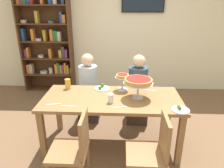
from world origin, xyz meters
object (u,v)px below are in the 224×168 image
at_px(water_glass_clear_near, 111,98).
at_px(cutlery_fork_far, 119,107).
at_px(bookshelf, 47,40).
at_px(deep_dish_pizza_stand, 138,82).
at_px(beer_glass_amber_tall, 68,84).
at_px(personal_pizza_stand, 122,78).
at_px(diner_far_right, 137,94).
at_px(salad_plate_near_diner, 180,110).
at_px(salad_plate_far_diner, 102,88).
at_px(dining_table, 112,104).
at_px(cutlery_knife_far, 150,90).
at_px(cutlery_fork_near, 53,104).
at_px(diner_far_left, 89,92).
at_px(chair_near_left, 74,148).
at_px(cutlery_knife_near, 69,106).
at_px(chair_near_right, 152,150).

height_order(water_glass_clear_near, cutlery_fork_far, water_glass_clear_near).
height_order(bookshelf, deep_dish_pizza_stand, bookshelf).
bearing_deg(bookshelf, beer_glass_amber_tall, -63.49).
bearing_deg(bookshelf, cutlery_fork_far, -54.72).
bearing_deg(personal_pizza_stand, diner_far_right, 58.75).
bearing_deg(salad_plate_near_diner, beer_glass_amber_tall, 158.02).
distance_m(bookshelf, salad_plate_far_diner, 2.23).
distance_m(dining_table, cutlery_fork_far, 0.30).
bearing_deg(beer_glass_amber_tall, dining_table, -23.08).
height_order(salad_plate_near_diner, cutlery_knife_far, salad_plate_near_diner).
bearing_deg(cutlery_fork_far, cutlery_fork_near, 162.82).
distance_m(diner_far_right, personal_pizza_stand, 0.64).
distance_m(diner_far_left, cutlery_knife_far, 1.08).
distance_m(chair_near_left, deep_dish_pizza_stand, 1.10).
bearing_deg(cutlery_knife_near, cutlery_fork_far, 1.57).
relative_size(deep_dish_pizza_stand, personal_pizza_stand, 1.62).
bearing_deg(salad_plate_near_diner, cutlery_fork_far, 176.56).
bearing_deg(chair_near_right, cutlery_fork_near, 67.79).
xyz_separation_m(chair_near_left, cutlery_knife_near, (-0.14, 0.43, 0.26)).
xyz_separation_m(salad_plate_near_diner, cutlery_knife_near, (-1.30, 0.04, -0.01)).
xyz_separation_m(diner_far_left, cutlery_knife_near, (-0.08, -0.98, 0.25)).
distance_m(dining_table, personal_pizza_stand, 0.40).
height_order(salad_plate_near_diner, beer_glass_amber_tall, beer_glass_amber_tall).
xyz_separation_m(chair_near_left, salad_plate_near_diner, (1.16, 0.39, 0.27)).
xyz_separation_m(chair_near_right, cutlery_fork_far, (-0.35, 0.43, 0.26)).
relative_size(chair_near_left, salad_plate_near_diner, 4.24).
bearing_deg(cutlery_fork_near, cutlery_fork_far, -14.71).
relative_size(diner_far_left, chair_near_left, 1.32).
relative_size(bookshelf, salad_plate_far_diner, 10.03).
xyz_separation_m(salad_plate_far_diner, cutlery_fork_far, (0.26, -0.55, -0.01)).
xyz_separation_m(cutlery_knife_near, cutlery_fork_far, (0.60, 0.00, 0.00)).
bearing_deg(water_glass_clear_near, cutlery_knife_near, -165.45).
relative_size(dining_table, bookshelf, 0.81).
xyz_separation_m(chair_near_left, salad_plate_far_diner, (0.20, 0.98, 0.27)).
height_order(personal_pizza_stand, salad_plate_near_diner, personal_pizza_stand).
bearing_deg(cutlery_fork_near, deep_dish_pizza_stand, 1.12).
height_order(chair_near_right, salad_plate_near_diner, chair_near_right).
xyz_separation_m(dining_table, deep_dish_pizza_stand, (0.34, 0.01, 0.31)).
height_order(salad_plate_far_diner, water_glass_clear_near, water_glass_clear_near).
relative_size(cutlery_knife_near, cutlery_knife_far, 1.00).
distance_m(dining_table, beer_glass_amber_tall, 0.71).
relative_size(bookshelf, cutlery_fork_near, 12.29).
distance_m(diner_far_left, chair_near_left, 1.41).
height_order(personal_pizza_stand, cutlery_fork_near, personal_pizza_stand).
relative_size(diner_far_right, cutlery_knife_far, 6.39).
bearing_deg(water_glass_clear_near, diner_far_left, 115.91).
height_order(diner_far_right, cutlery_knife_far, diner_far_right).
height_order(diner_far_left, personal_pizza_stand, diner_far_left).
distance_m(personal_pizza_stand, salad_plate_near_diner, 0.89).
xyz_separation_m(bookshelf, diner_far_left, (1.09, -1.30, -0.65)).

